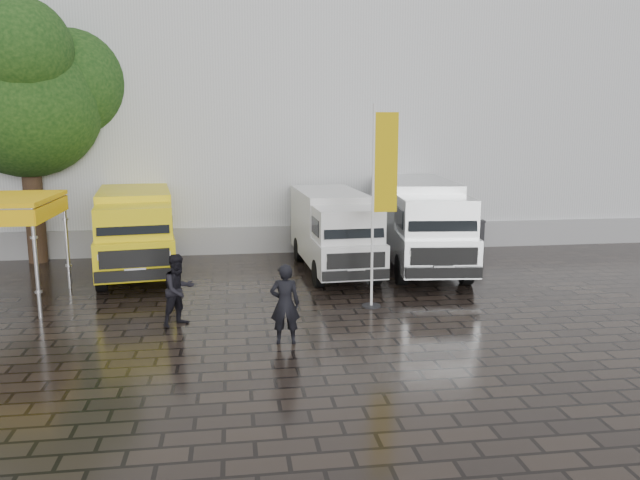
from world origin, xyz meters
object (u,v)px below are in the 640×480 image
(flagpole, at_px, (380,195))
(person_tent, at_px, (179,290))
(van_silver, at_px, (421,226))
(wheelie_bin, at_px, (475,235))
(van_yellow, at_px, (136,234))
(van_white, at_px, (334,233))
(person_front, at_px, (285,304))

(flagpole, bearing_deg, person_tent, -170.56)
(van_silver, bearing_deg, wheelie_bin, 49.26)
(wheelie_bin, relative_size, person_tent, 0.65)
(van_yellow, distance_m, wheelie_bin, 12.49)
(person_tent, bearing_deg, van_white, 7.81)
(person_tent, bearing_deg, wheelie_bin, -2.96)
(van_white, relative_size, van_silver, 0.89)
(van_white, height_order, wheelie_bin, van_white)
(van_silver, bearing_deg, van_white, -174.06)
(van_white, relative_size, person_tent, 3.40)
(wheelie_bin, height_order, person_tent, person_tent)
(van_white, bearing_deg, van_yellow, 173.19)
(van_silver, bearing_deg, flagpole, -114.34)
(van_yellow, relative_size, wheelie_bin, 5.07)
(flagpole, relative_size, person_tent, 3.03)
(flagpole, relative_size, person_front, 2.93)
(van_yellow, bearing_deg, person_front, -66.84)
(van_yellow, height_order, person_front, van_yellow)
(flagpole, distance_m, wheelie_bin, 9.13)
(person_front, bearing_deg, wheelie_bin, -126.86)
(person_tent, bearing_deg, van_silver, -6.06)
(wheelie_bin, distance_m, person_front, 12.40)
(van_yellow, xyz_separation_m, van_silver, (9.21, -0.44, 0.11))
(van_silver, height_order, person_front, van_silver)
(wheelie_bin, bearing_deg, van_silver, -123.09)
(van_silver, distance_m, flagpole, 4.98)
(flagpole, distance_m, person_tent, 5.54)
(flagpole, bearing_deg, person_front, -137.38)
(van_white, height_order, person_front, van_white)
(flagpole, height_order, wheelie_bin, flagpole)
(van_white, relative_size, wheelie_bin, 5.21)
(van_yellow, xyz_separation_m, flagpole, (6.82, -4.54, 1.63))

